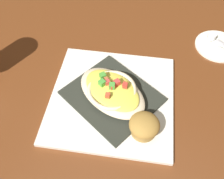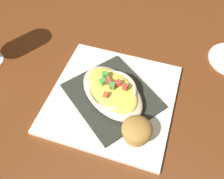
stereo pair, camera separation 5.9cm
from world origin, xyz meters
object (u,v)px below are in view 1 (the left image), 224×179
(square_plate, at_px, (112,98))
(muffin, at_px, (144,126))
(gratin_dish, at_px, (112,91))
(creamer_cup_0, at_px, (212,36))
(spoon, at_px, (221,44))
(creamer_saucer, at_px, (218,45))

(square_plate, distance_m, muffin, 0.12)
(gratin_dish, bearing_deg, creamer_cup_0, 146.55)
(gratin_dish, distance_m, spoon, 0.36)
(creamer_saucer, relative_size, creamer_cup_0, 5.53)
(muffin, bearing_deg, square_plate, -122.48)
(muffin, xyz_separation_m, creamer_cup_0, (-0.36, 0.10, -0.02))
(square_plate, xyz_separation_m, creamer_cup_0, (-0.30, 0.20, 0.01))
(square_plate, xyz_separation_m, creamer_saucer, (-0.29, 0.22, -0.00))
(square_plate, distance_m, gratin_dish, 0.03)
(square_plate, relative_size, gratin_dish, 1.39)
(spoon, relative_size, creamer_cup_0, 3.53)
(creamer_saucer, bearing_deg, spoon, 54.62)
(gratin_dish, height_order, creamer_cup_0, gratin_dish)
(muffin, height_order, creamer_cup_0, muffin)
(square_plate, distance_m, spoon, 0.36)
(square_plate, xyz_separation_m, gratin_dish, (-0.00, -0.00, 0.03))
(muffin, relative_size, spoon, 0.79)
(spoon, height_order, creamer_cup_0, creamer_cup_0)
(square_plate, bearing_deg, creamer_cup_0, 146.57)
(muffin, bearing_deg, creamer_saucer, 160.11)
(square_plate, height_order, creamer_saucer, same)
(creamer_saucer, bearing_deg, square_plate, -38.15)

